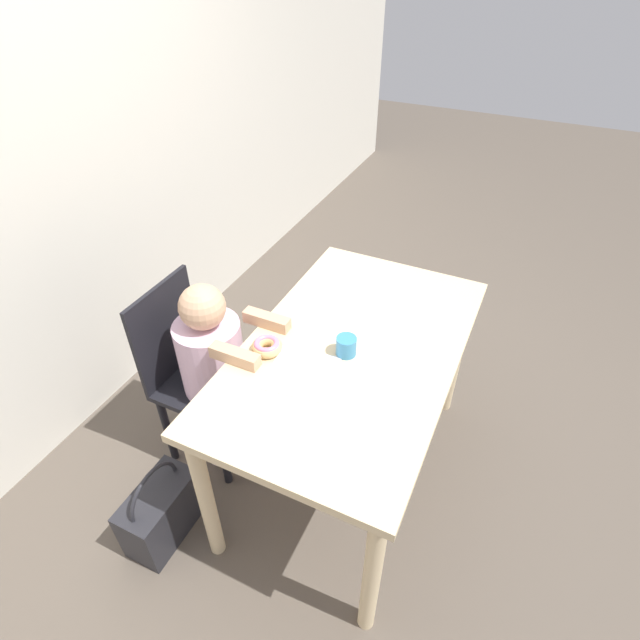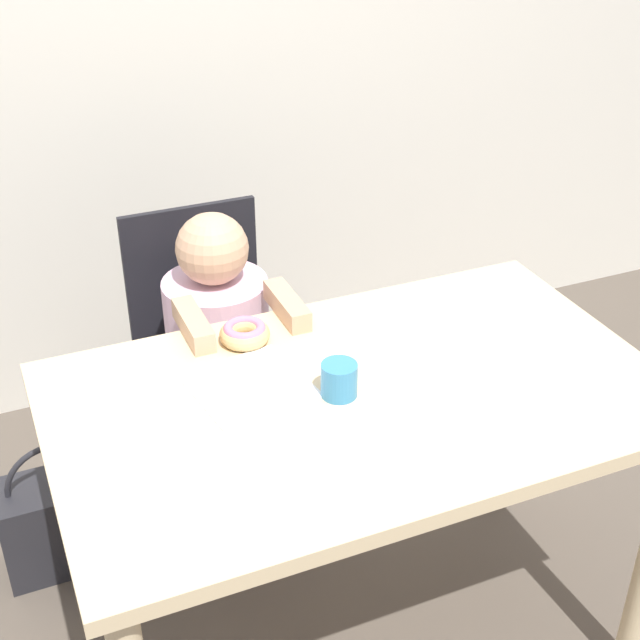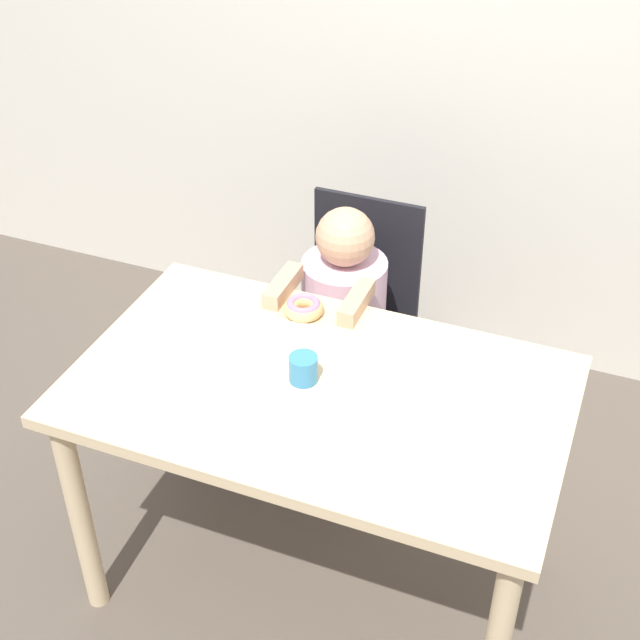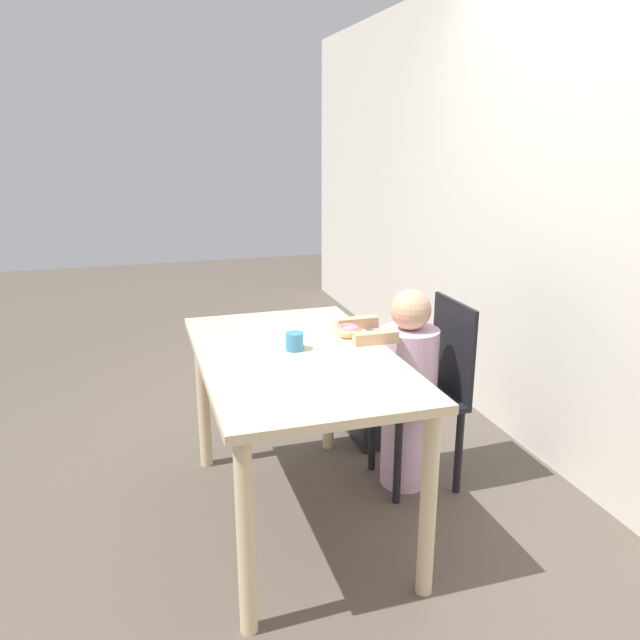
% 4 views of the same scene
% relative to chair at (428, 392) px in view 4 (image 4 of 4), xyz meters
% --- Properties ---
extents(ground_plane, '(12.00, 12.00, 0.00)m').
position_rel_chair_xyz_m(ground_plane, '(0.14, -0.68, -0.46)').
color(ground_plane, brown).
extents(wall_back, '(8.00, 0.05, 2.50)m').
position_rel_chair_xyz_m(wall_back, '(0.14, 0.68, 0.79)').
color(wall_back, silver).
rests_on(wall_back, ground_plane).
extents(dining_table, '(1.28, 0.77, 0.76)m').
position_rel_chair_xyz_m(dining_table, '(0.14, -0.68, 0.20)').
color(dining_table, beige).
rests_on(dining_table, ground_plane).
extents(chair, '(0.37, 0.37, 0.89)m').
position_rel_chair_xyz_m(chair, '(0.00, 0.00, 0.00)').
color(chair, black).
rests_on(chair, ground_plane).
extents(child_figure, '(0.28, 0.45, 0.96)m').
position_rel_chair_xyz_m(child_figure, '(-0.00, -0.11, 0.02)').
color(child_figure, silver).
rests_on(child_figure, ground_plane).
extents(donut, '(0.11, 0.11, 0.05)m').
position_rel_chair_xyz_m(donut, '(-0.02, -0.40, 0.33)').
color(donut, '#DBB270').
rests_on(donut, dining_table).
extents(napkin, '(0.26, 0.26, 0.00)m').
position_rel_chair_xyz_m(napkin, '(-0.07, -0.57, 0.31)').
color(napkin, white).
rests_on(napkin, dining_table).
extents(handbag, '(0.33, 0.17, 0.40)m').
position_rel_chair_xyz_m(handbag, '(-0.47, -0.12, -0.31)').
color(handbag, '#232328').
rests_on(handbag, ground_plane).
extents(cup, '(0.08, 0.08, 0.07)m').
position_rel_chair_xyz_m(cup, '(0.09, -0.67, 0.35)').
color(cup, teal).
rests_on(cup, dining_table).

